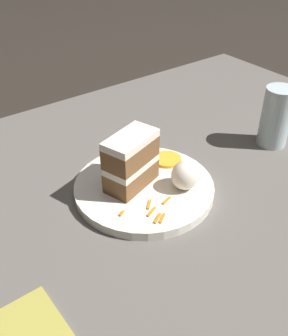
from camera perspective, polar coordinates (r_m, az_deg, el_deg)
The scene contains 8 objects.
ground_plane at distance 0.74m, azimuth 1.12°, elevation -6.64°, with size 6.00×6.00×0.00m, color black.
dining_table at distance 0.73m, azimuth 1.14°, elevation -5.74°, with size 1.37×0.96×0.03m, color #56514C.
plate at distance 0.74m, azimuth 0.00°, elevation -2.85°, with size 0.26×0.26×0.02m, color silver.
cake_slice at distance 0.70m, azimuth -1.90°, elevation 1.02°, with size 0.11×0.08×0.10m.
cream_dollop at distance 0.71m, azimuth 6.06°, elevation -1.01°, with size 0.05×0.05×0.06m, color silver.
orange_garnish at distance 0.79m, azimuth 3.41°, elevation 1.25°, with size 0.06×0.06×0.01m, color orange.
carrot_shreds_scatter at distance 0.70m, azimuth 1.42°, elevation -4.07°, with size 0.18×0.21×0.00m.
drinking_glass at distance 0.90m, azimuth 18.43°, elevation 6.57°, with size 0.06×0.06×0.13m.
Camera 1 is at (0.34, 0.43, 0.50)m, focal length 42.00 mm.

